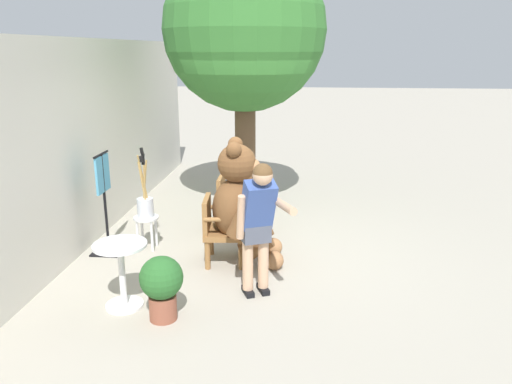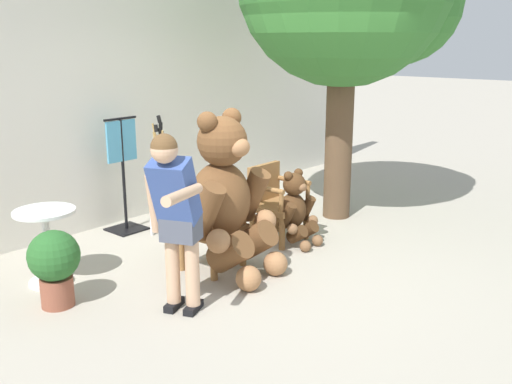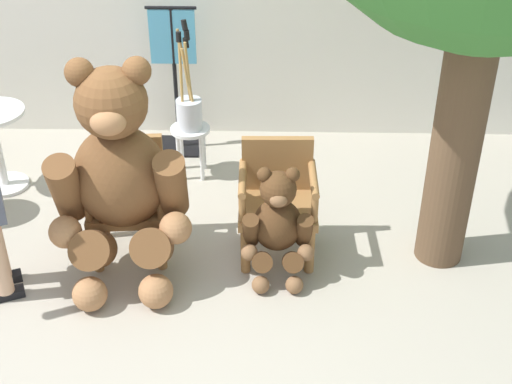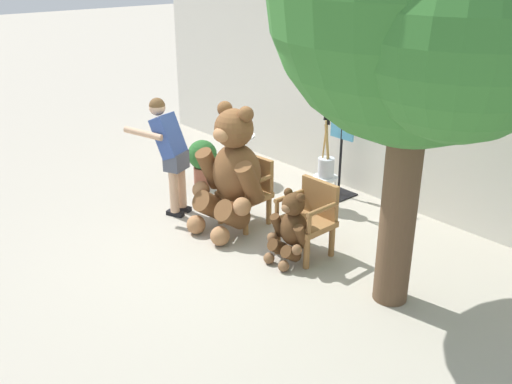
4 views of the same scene
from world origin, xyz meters
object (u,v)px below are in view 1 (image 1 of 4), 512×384
Objects in this scene: wooden_chair_right at (233,203)px; person_visitor at (258,218)px; potted_plant at (162,283)px; wooden_chair_left at (220,228)px; round_side_table at (122,268)px; teddy_bear_small at (252,206)px; clothing_display_stand at (105,201)px; teddy_bear_large at (241,204)px; brush_bucket at (145,203)px; patio_tree at (250,34)px; white_stool at (146,224)px.

wooden_chair_right is 2.12m from person_visitor.
person_visitor is 1.20m from potted_plant.
wooden_chair_left is at bearing 32.30° from person_visitor.
wooden_chair_right is 2.49m from round_side_table.
teddy_bear_small is at bearing -14.77° from wooden_chair_left.
potted_plant is at bearing 122.09° from person_visitor.
clothing_display_stand is at bearing 120.41° from wooden_chair_right.
teddy_bear_large reaches higher than clothing_display_stand.
brush_bucket reaches higher than potted_plant.
brush_bucket reaches higher than clothing_display_stand.
clothing_display_stand is at bearing 143.10° from patio_tree.
round_side_table is (-1.26, 0.84, -0.01)m from wooden_chair_left.
wooden_chair_right is 0.63× the size of clothing_display_stand.
person_visitor is 3.88m from patio_tree.
clothing_display_stand reaches higher than wooden_chair_right.
wooden_chair_left is 1.15m from brush_bucket.
round_side_table is at bearing 146.50° from wooden_chair_left.
white_stool is (-0.75, 1.37, -0.06)m from teddy_bear_small.
clothing_display_stand is at bearing 85.20° from teddy_bear_large.
wooden_chair_left is 1.16m from person_visitor.
wooden_chair_right is at bearing -55.33° from white_stool.
teddy_bear_large is at bearing -176.40° from patio_tree.
teddy_bear_small is at bearing -61.23° from brush_bucket.
wooden_chair_right is 1.19× the size of round_side_table.
person_visitor is (-0.91, -0.30, 0.13)m from teddy_bear_large.
brush_bucket is at bearing 53.12° from person_visitor.
potted_plant is (-0.21, -0.49, -0.05)m from round_side_table.
round_side_table is at bearing 160.44° from wooden_chair_right.
white_stool is (-0.75, 1.08, -0.11)m from wooden_chair_right.
teddy_bear_large is 3.49× the size of white_stool.
teddy_bear_small is 2.61m from round_side_table.
brush_bucket is 1.41× the size of potted_plant.
potted_plant reaches higher than white_stool.
wooden_chair_left is 0.42m from teddy_bear_large.
brush_bucket is 1.97m from potted_plant.
clothing_display_stand is at bearing 63.48° from person_visitor.
patio_tree is at bearing -2.77° from wooden_chair_left.
white_stool is (1.24, 1.65, -0.56)m from person_visitor.
wooden_chair_left is 1.14m from white_stool.
white_stool is at bearing 124.67° from wooden_chair_right.
brush_bucket is 1.63m from round_side_table.
patio_tree is at bearing -6.82° from potted_plant.
potted_plant is at bearing 157.52° from teddy_bear_large.
potted_plant is at bearing -157.97° from white_stool.
teddy_bear_large reaches higher than wooden_chair_left.
round_side_table is 0.17× the size of patio_tree.
brush_bucket is at bearing -70.62° from clothing_display_stand.
person_visitor is at bearing -126.88° from brush_bucket.
wooden_chair_right is 1.87× the size of white_stool.
white_stool is at bearing 76.39° from teddy_bear_large.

